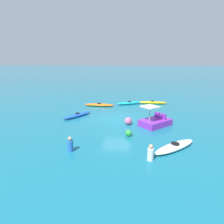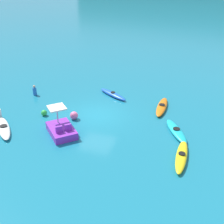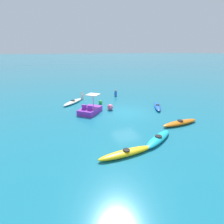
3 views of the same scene
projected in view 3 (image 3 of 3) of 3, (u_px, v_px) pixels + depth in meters
The scene contains 11 objects.
ground_plane at pixel (126, 112), 17.38m from camera, with size 600.00×600.00×0.00m, color #19728C.
kayak_orange at pixel (180, 123), 14.49m from camera, with size 0.73×3.40×0.37m.
kayak_white at pixel (73, 102), 20.25m from camera, with size 2.73×2.92×0.37m.
kayak_cyan at pixel (158, 139), 11.88m from camera, with size 2.12×3.19×0.37m.
kayak_blue at pixel (158, 106), 18.66m from camera, with size 2.96×2.18×0.37m.
kayak_yellow at pixel (126, 153), 10.25m from camera, with size 0.67×3.46×0.37m.
pedal_boat_purple at pixel (90, 110), 17.13m from camera, with size 2.74×2.77×1.68m.
buoy_pink at pixel (110, 107), 18.01m from camera, with size 0.59×0.59×0.59m, color pink.
buoy_green at pixel (100, 102), 19.99m from camera, with size 0.44×0.44×0.44m, color green.
person_near_shore at pixel (82, 96), 22.00m from camera, with size 0.45×0.45×0.88m.
person_by_kayaks at pixel (116, 93), 23.42m from camera, with size 0.44×0.44×0.88m.
Camera 3 is at (14.37, -8.03, 5.73)m, focal length 28.75 mm.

